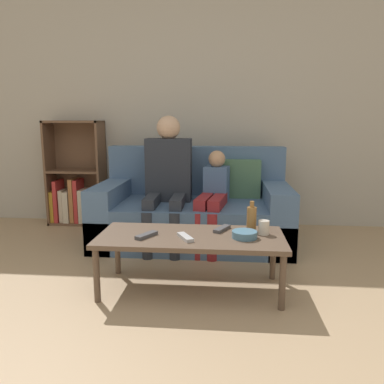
% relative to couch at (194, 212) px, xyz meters
% --- Properties ---
extents(wall_back, '(12.00, 0.06, 2.60)m').
position_rel_couch_xyz_m(wall_back, '(-0.06, 0.68, 1.02)').
color(wall_back, '#B7B2A8').
rests_on(wall_back, ground_plane).
extents(couch, '(1.72, 0.93, 0.86)m').
position_rel_couch_xyz_m(couch, '(0.00, 0.00, 0.00)').
color(couch, '#4C6B93').
rests_on(couch, ground_plane).
extents(bookshelf, '(0.59, 0.28, 1.11)m').
position_rel_couch_xyz_m(bookshelf, '(-1.33, 0.52, 0.14)').
color(bookshelf, brown).
rests_on(bookshelf, ground_plane).
extents(coffee_table, '(1.20, 0.53, 0.37)m').
position_rel_couch_xyz_m(coffee_table, '(0.07, -1.05, 0.06)').
color(coffee_table, brown).
rests_on(coffee_table, ground_plane).
extents(person_adult, '(0.41, 0.64, 1.15)m').
position_rel_couch_xyz_m(person_adult, '(-0.23, -0.08, 0.38)').
color(person_adult, '#282D38').
rests_on(person_adult, ground_plane).
extents(person_child, '(0.30, 0.66, 0.84)m').
position_rel_couch_xyz_m(person_child, '(0.18, -0.16, 0.19)').
color(person_child, maroon).
rests_on(person_child, ground_plane).
extents(cup_near, '(0.07, 0.07, 0.09)m').
position_rel_couch_xyz_m(cup_near, '(0.54, -0.99, 0.15)').
color(cup_near, silver).
rests_on(cup_near, coffee_table).
extents(tv_remote_0, '(0.12, 0.17, 0.02)m').
position_rel_couch_xyz_m(tv_remote_0, '(0.04, -1.13, 0.11)').
color(tv_remote_0, '#B7B7BC').
rests_on(tv_remote_0, coffee_table).
extents(tv_remote_1, '(0.13, 0.17, 0.02)m').
position_rel_couch_xyz_m(tv_remote_1, '(-0.21, -1.11, 0.11)').
color(tv_remote_1, '#47474C').
rests_on(tv_remote_1, coffee_table).
extents(tv_remote_2, '(0.12, 0.17, 0.02)m').
position_rel_couch_xyz_m(tv_remote_2, '(0.27, -0.92, 0.11)').
color(tv_remote_2, '#47474C').
rests_on(tv_remote_2, coffee_table).
extents(snack_bowl, '(0.16, 0.16, 0.05)m').
position_rel_couch_xyz_m(snack_bowl, '(0.41, -1.08, 0.12)').
color(snack_bowl, teal).
rests_on(snack_bowl, coffee_table).
extents(bottle, '(0.06, 0.06, 0.20)m').
position_rel_couch_xyz_m(bottle, '(0.46, -0.92, 0.19)').
color(bottle, olive).
rests_on(bottle, coffee_table).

